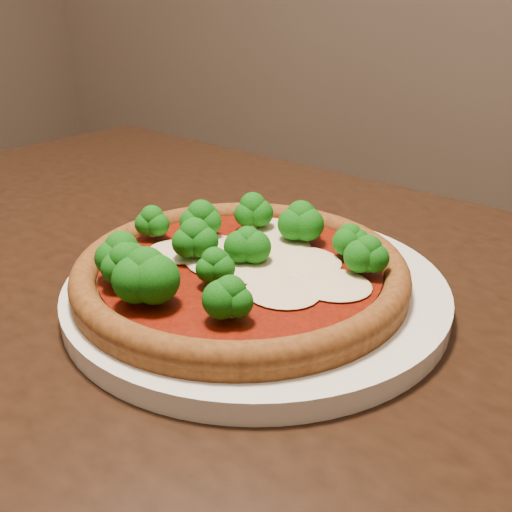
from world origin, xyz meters
The scene contains 3 objects.
dining_table centered at (0.18, -0.05, 0.65)m, with size 1.32×1.05×0.75m.
plate centered at (0.25, -0.01, 0.76)m, with size 0.32×0.32×0.02m, color silver.
pizza centered at (0.24, -0.02, 0.78)m, with size 0.28×0.28×0.06m.
Camera 1 is at (0.46, -0.39, 0.99)m, focal length 40.00 mm.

